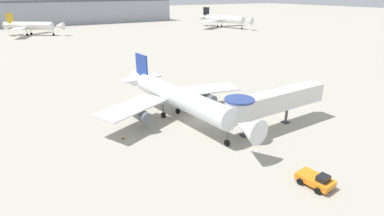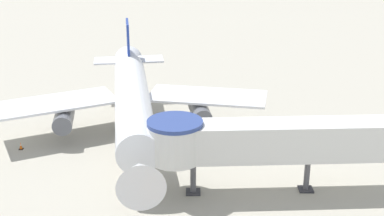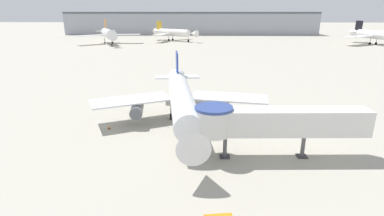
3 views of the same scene
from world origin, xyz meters
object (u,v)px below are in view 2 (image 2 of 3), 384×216
at_px(main_airplane, 133,101).
at_px(jet_bridge, 256,140).
at_px(traffic_cone_port_wing, 21,146).
at_px(traffic_cone_starboard_wing, 245,140).

relative_size(main_airplane, jet_bridge, 1.64).
relative_size(traffic_cone_port_wing, traffic_cone_starboard_wing, 0.89).
bearing_deg(jet_bridge, main_airplane, 133.14).
relative_size(main_airplane, traffic_cone_port_wing, 46.92).
height_order(traffic_cone_port_wing, traffic_cone_starboard_wing, traffic_cone_starboard_wing).
bearing_deg(traffic_cone_starboard_wing, jet_bridge, -91.15).
xyz_separation_m(jet_bridge, traffic_cone_starboard_wing, (0.18, 8.74, -3.90)).
distance_m(main_airplane, jet_bridge, 14.21).
xyz_separation_m(jet_bridge, traffic_cone_port_wing, (-20.07, 7.71, -3.94)).
bearing_deg(traffic_cone_starboard_wing, main_airplane, 173.24).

